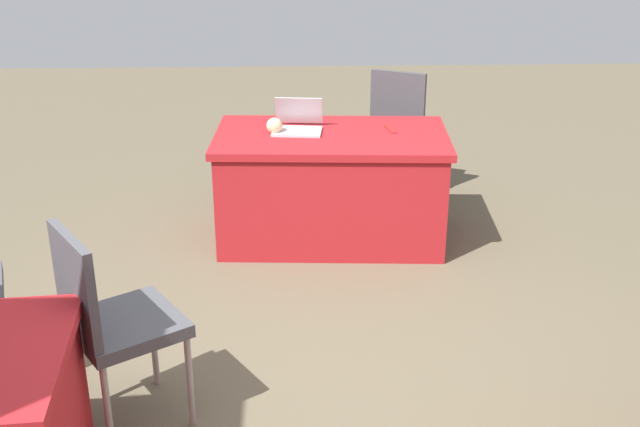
{
  "coord_description": "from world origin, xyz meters",
  "views": [
    {
      "loc": [
        0.03,
        3.13,
        2.29
      ],
      "look_at": [
        -0.09,
        -0.14,
        0.9
      ],
      "focal_mm": 44.61,
      "sensor_mm": 36.0,
      "label": 1
    }
  ],
  "objects_px": {
    "chair_tucked_left": "(402,121)",
    "scissors_red": "(391,129)",
    "table_foreground": "(331,186)",
    "yarn_ball": "(275,126)",
    "laptop_silver": "(298,125)",
    "chair_near_front": "(109,315)"
  },
  "relations": [
    {
      "from": "table_foreground",
      "to": "scissors_red",
      "type": "bearing_deg",
      "value": -169.48
    },
    {
      "from": "table_foreground",
      "to": "yarn_ball",
      "type": "height_order",
      "value": "yarn_ball"
    },
    {
      "from": "laptop_silver",
      "to": "chair_tucked_left",
      "type": "bearing_deg",
      "value": -129.11
    },
    {
      "from": "chair_near_front",
      "to": "chair_tucked_left",
      "type": "distance_m",
      "value": 3.3
    },
    {
      "from": "table_foreground",
      "to": "chair_near_front",
      "type": "bearing_deg",
      "value": 62.29
    },
    {
      "from": "chair_near_front",
      "to": "laptop_silver",
      "type": "xyz_separation_m",
      "value": [
        -0.83,
        -2.07,
        0.22
      ]
    },
    {
      "from": "chair_near_front",
      "to": "scissors_red",
      "type": "relative_size",
      "value": 5.39
    },
    {
      "from": "chair_near_front",
      "to": "laptop_silver",
      "type": "height_order",
      "value": "chair_near_front"
    },
    {
      "from": "laptop_silver",
      "to": "scissors_red",
      "type": "xyz_separation_m",
      "value": [
        -0.62,
        0.0,
        -0.04
      ]
    },
    {
      "from": "table_foreground",
      "to": "chair_tucked_left",
      "type": "relative_size",
      "value": 1.61
    },
    {
      "from": "yarn_ball",
      "to": "scissors_red",
      "type": "distance_m",
      "value": 0.77
    },
    {
      "from": "laptop_silver",
      "to": "yarn_ball",
      "type": "xyz_separation_m",
      "value": [
        0.15,
        0.06,
        0.01
      ]
    },
    {
      "from": "table_foreground",
      "to": "laptop_silver",
      "type": "height_order",
      "value": "laptop_silver"
    },
    {
      "from": "chair_near_front",
      "to": "laptop_silver",
      "type": "distance_m",
      "value": 2.24
    },
    {
      "from": "laptop_silver",
      "to": "yarn_ball",
      "type": "bearing_deg",
      "value": 28.26
    },
    {
      "from": "table_foreground",
      "to": "yarn_ball",
      "type": "bearing_deg",
      "value": -2.6
    },
    {
      "from": "chair_tucked_left",
      "to": "scissors_red",
      "type": "bearing_deg",
      "value": -78.03
    },
    {
      "from": "table_foreground",
      "to": "chair_tucked_left",
      "type": "bearing_deg",
      "value": -123.65
    },
    {
      "from": "chair_tucked_left",
      "to": "scissors_red",
      "type": "xyz_separation_m",
      "value": [
        0.19,
        0.81,
        0.18
      ]
    },
    {
      "from": "laptop_silver",
      "to": "scissors_red",
      "type": "distance_m",
      "value": 0.62
    },
    {
      "from": "chair_near_front",
      "to": "yarn_ball",
      "type": "xyz_separation_m",
      "value": [
        -0.68,
        -2.01,
        0.23
      ]
    },
    {
      "from": "chair_tucked_left",
      "to": "table_foreground",
      "type": "bearing_deg",
      "value": -98.6
    }
  ]
}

